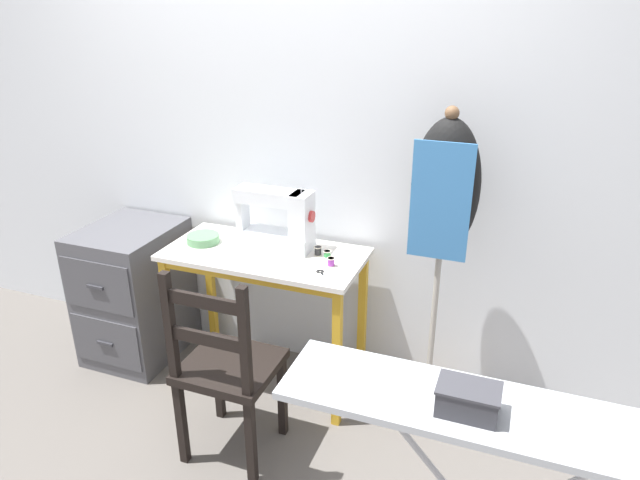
{
  "coord_description": "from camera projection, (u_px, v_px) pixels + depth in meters",
  "views": [
    {
      "loc": [
        1.17,
        -2.07,
        1.92
      ],
      "look_at": [
        0.31,
        0.22,
        0.88
      ],
      "focal_mm": 32.0,
      "sensor_mm": 36.0,
      "label": 1
    }
  ],
  "objects": [
    {
      "name": "thread_spool_far_edge",
      "position": [
        331.0,
        262.0,
        2.67
      ],
      "size": [
        0.04,
        0.04,
        0.04
      ],
      "color": "purple",
      "rests_on": "sewing_table"
    },
    {
      "name": "sewing_machine",
      "position": [
        278.0,
        221.0,
        2.82
      ],
      "size": [
        0.4,
        0.16,
        0.33
      ],
      "color": "white",
      "rests_on": "sewing_table"
    },
    {
      "name": "thread_spool_near_machine",
      "position": [
        318.0,
        251.0,
        2.78
      ],
      "size": [
        0.04,
        0.04,
        0.04
      ],
      "color": "black",
      "rests_on": "sewing_table"
    },
    {
      "name": "thread_spool_mid_table",
      "position": [
        327.0,
        254.0,
        2.76
      ],
      "size": [
        0.04,
        0.04,
        0.03
      ],
      "color": "green",
      "rests_on": "sewing_table"
    },
    {
      "name": "scissors",
      "position": [
        322.0,
        274.0,
        2.59
      ],
      "size": [
        0.11,
        0.12,
        0.01
      ],
      "color": "silver",
      "rests_on": "sewing_table"
    },
    {
      "name": "wooden_chair",
      "position": [
        227.0,
        369.0,
        2.46
      ],
      "size": [
        0.4,
        0.38,
        0.94
      ],
      "color": "black",
      "rests_on": "ground_plane"
    },
    {
      "name": "wall_back",
      "position": [
        287.0,
        137.0,
        2.89
      ],
      "size": [
        10.0,
        0.05,
        2.55
      ],
      "color": "silver",
      "rests_on": "ground_plane"
    },
    {
      "name": "ground_plane",
      "position": [
        249.0,
        406.0,
        2.92
      ],
      "size": [
        14.0,
        14.0,
        0.0
      ],
      "primitive_type": "plane",
      "color": "#5B5651"
    },
    {
      "name": "storage_box",
      "position": [
        468.0,
        399.0,
        1.57
      ],
      "size": [
        0.17,
        0.12,
        0.09
      ],
      "color": "#333338",
      "rests_on": "ironing_board"
    },
    {
      "name": "ironing_board",
      "position": [
        493.0,
        425.0,
        1.62
      ],
      "size": [
        1.24,
        0.3,
        0.87
      ],
      "color": "#ADB2B7",
      "rests_on": "ground_plane"
    },
    {
      "name": "fabric_bowl",
      "position": [
        203.0,
        238.0,
        2.93
      ],
      "size": [
        0.17,
        0.17,
        0.04
      ],
      "color": "#56895B",
      "rests_on": "sewing_table"
    },
    {
      "name": "dress_form",
      "position": [
        443.0,
        208.0,
        2.47
      ],
      "size": [
        0.32,
        0.32,
        1.52
      ],
      "color": "#846647",
      "rests_on": "ground_plane"
    },
    {
      "name": "sewing_table",
      "position": [
        264.0,
        274.0,
        2.86
      ],
      "size": [
        0.99,
        0.49,
        0.76
      ],
      "color": "silver",
      "rests_on": "ground_plane"
    },
    {
      "name": "filing_cabinet",
      "position": [
        135.0,
        292.0,
        3.24
      ],
      "size": [
        0.46,
        0.58,
        0.77
      ],
      "color": "#4C4C51",
      "rests_on": "ground_plane"
    }
  ]
}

